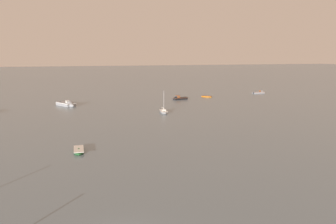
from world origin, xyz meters
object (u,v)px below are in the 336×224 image
object	(u,v)px
motorboat_moored_1	(260,93)
motorboat_moored_3	(178,99)
rowboat_moored_3	(206,97)
rowboat_moored_1	(79,151)
sailboat_moored_0	(163,112)
motorboat_moored_0	(68,105)

from	to	relation	value
motorboat_moored_1	motorboat_moored_3	xyz separation A→B (m)	(-31.76, -5.85, 0.04)
motorboat_moored_1	rowboat_moored_3	world-z (taller)	motorboat_moored_1
motorboat_moored_3	rowboat_moored_3	size ratio (longest dim) A/B	1.44
rowboat_moored_1	motorboat_moored_3	size ratio (longest dim) A/B	0.82
motorboat_moored_1	rowboat_moored_3	xyz separation A→B (m)	(-21.65, -3.52, -0.07)
sailboat_moored_0	motorboat_moored_3	distance (m)	22.93
motorboat_moored_0	rowboat_moored_3	size ratio (longest dim) A/B	2.12
motorboat_moored_1	sailboat_moored_0	xyz separation A→B (m)	(-42.86, -25.91, 0.00)
motorboat_moored_0	sailboat_moored_0	xyz separation A→B (m)	(19.85, -17.34, -0.09)
rowboat_moored_1	sailboat_moored_0	world-z (taller)	sailboat_moored_0
motorboat_moored_1	sailboat_moored_0	bearing A→B (deg)	-152.48
sailboat_moored_0	motorboat_moored_3	size ratio (longest dim) A/B	1.10
rowboat_moored_3	motorboat_moored_3	bearing A→B (deg)	56.08
rowboat_moored_1	motorboat_moored_3	bearing A→B (deg)	-31.40
sailboat_moored_0	rowboat_moored_3	size ratio (longest dim) A/B	1.58
sailboat_moored_0	rowboat_moored_3	distance (m)	30.85
motorboat_moored_1	rowboat_moored_1	bearing A→B (deg)	-144.65
rowboat_moored_1	motorboat_moored_0	bearing A→B (deg)	3.10
rowboat_moored_3	motorboat_moored_0	bearing A→B (deg)	50.09
motorboat_moored_0	rowboat_moored_3	world-z (taller)	motorboat_moored_0
rowboat_moored_3	motorboat_moored_1	bearing A→B (deg)	-127.70
motorboat_moored_1	motorboat_moored_3	world-z (taller)	motorboat_moored_3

